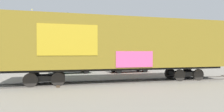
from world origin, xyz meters
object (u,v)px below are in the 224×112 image
flagpole (35,30)px  parked_car_red (129,64)px  parked_car_green (70,65)px  freight_car (121,44)px

flagpole → parked_car_red: flagpole is taller
flagpole → parked_car_green: bearing=-47.8°
flagpole → parked_car_green: flagpole is taller
freight_car → parked_car_green: bearing=114.4°
freight_car → parked_car_red: bearing=64.3°
flagpole → parked_car_red: (10.37, -4.82, -4.03)m
parked_car_green → parked_car_red: parked_car_red is taller
freight_car → parked_car_red: 7.66m
freight_car → parked_car_red: size_ratio=3.55×
freight_car → parked_car_green: (-3.27, 7.21, -1.96)m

